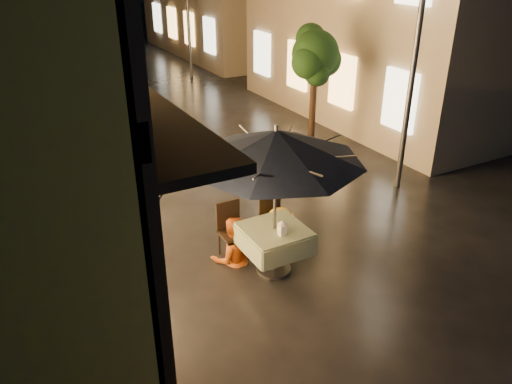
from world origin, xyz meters
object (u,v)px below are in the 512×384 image
cafe_table (274,239)px  streetlamp_near (416,50)px  patio_umbrella (276,146)px  bicycle_0 (126,192)px  table_lantern (282,227)px  person_orange (232,219)px  person_yellow (281,210)px

cafe_table → streetlamp_near: bearing=19.8°
patio_umbrella → bicycle_0: (-1.52, 3.10, -1.71)m
streetlamp_near → table_lantern: bearing=-157.4°
table_lantern → bicycle_0: table_lantern is taller
cafe_table → person_orange: bearing=127.5°
cafe_table → patio_umbrella: 1.56m
patio_umbrella → person_yellow: (0.43, 0.53, -1.41)m
streetlamp_near → cafe_table: streetlamp_near is taller
streetlamp_near → patio_umbrella: (-3.99, -1.44, -0.77)m
table_lantern → cafe_table: bearing=90.0°
person_orange → streetlamp_near: bearing=-158.2°
streetlamp_near → table_lantern: size_ratio=16.92×
person_orange → person_yellow: (0.88, -0.06, -0.03)m
patio_umbrella → person_yellow: bearing=50.6°
person_yellow → cafe_table: bearing=43.0°
cafe_table → person_orange: (-0.45, 0.59, 0.18)m
table_lantern → person_yellow: person_yellow is taller
person_orange → person_yellow: size_ratio=1.04×
patio_umbrella → bicycle_0: bearing=116.1°
streetlamp_near → table_lantern: streetlamp_near is taller
table_lantern → person_yellow: (0.43, 0.75, -0.18)m
cafe_table → table_lantern: size_ratio=3.96×
person_orange → bicycle_0: bearing=-56.0°
streetlamp_near → person_yellow: streetlamp_near is taller
cafe_table → table_lantern: 0.40m
cafe_table → bicycle_0: bearing=116.1°
person_orange → person_yellow: person_orange is taller
bicycle_0 → streetlamp_near: bearing=-118.4°
person_yellow → bicycle_0: 3.24m
cafe_table → person_yellow: person_yellow is taller
patio_umbrella → table_lantern: bearing=-90.0°
table_lantern → streetlamp_near: bearing=22.6°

